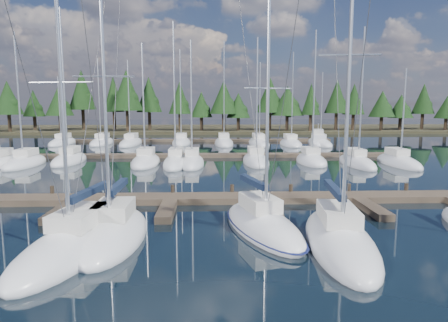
{
  "coord_description": "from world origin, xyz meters",
  "views": [
    {
      "loc": [
        2.46,
        -7.38,
        6.28
      ],
      "look_at": [
        3.56,
        22.0,
        2.08
      ],
      "focal_mm": 32.0,
      "sensor_mm": 36.0,
      "label": 1
    }
  ],
  "objects_px": {
    "front_sailboat_3": "(113,234)",
    "front_sailboat_4": "(262,225)",
    "main_dock": "(171,201)",
    "front_sailboat_5": "(339,240)",
    "front_sailboat_2": "(76,243)",
    "motor_yacht_right": "(318,142)"
  },
  "relations": [
    {
      "from": "front_sailboat_3",
      "to": "front_sailboat_4",
      "type": "height_order",
      "value": "front_sailboat_3"
    },
    {
      "from": "main_dock",
      "to": "front_sailboat_5",
      "type": "height_order",
      "value": "front_sailboat_5"
    },
    {
      "from": "front_sailboat_2",
      "to": "front_sailboat_3",
      "type": "height_order",
      "value": "front_sailboat_3"
    },
    {
      "from": "main_dock",
      "to": "front_sailboat_5",
      "type": "bearing_deg",
      "value": -43.55
    },
    {
      "from": "front_sailboat_4",
      "to": "front_sailboat_2",
      "type": "bearing_deg",
      "value": -164.76
    },
    {
      "from": "front_sailboat_2",
      "to": "front_sailboat_5",
      "type": "bearing_deg",
      "value": 0.03
    },
    {
      "from": "front_sailboat_3",
      "to": "motor_yacht_right",
      "type": "xyz_separation_m",
      "value": [
        21.5,
        43.28,
        0.16
      ]
    },
    {
      "from": "front_sailboat_2",
      "to": "front_sailboat_3",
      "type": "relative_size",
      "value": 0.96
    },
    {
      "from": "front_sailboat_5",
      "to": "front_sailboat_4",
      "type": "bearing_deg",
      "value": 143.81
    },
    {
      "from": "front_sailboat_4",
      "to": "front_sailboat_5",
      "type": "distance_m",
      "value": 3.89
    },
    {
      "from": "front_sailboat_2",
      "to": "front_sailboat_3",
      "type": "bearing_deg",
      "value": 43.95
    },
    {
      "from": "front_sailboat_2",
      "to": "motor_yacht_right",
      "type": "relative_size",
      "value": 1.55
    },
    {
      "from": "front_sailboat_2",
      "to": "motor_yacht_right",
      "type": "height_order",
      "value": "front_sailboat_2"
    },
    {
      "from": "front_sailboat_4",
      "to": "motor_yacht_right",
      "type": "xyz_separation_m",
      "value": [
        14.33,
        42.22,
        0.16
      ]
    },
    {
      "from": "front_sailboat_4",
      "to": "motor_yacht_right",
      "type": "distance_m",
      "value": 44.58
    },
    {
      "from": "front_sailboat_3",
      "to": "motor_yacht_right",
      "type": "distance_m",
      "value": 48.33
    },
    {
      "from": "front_sailboat_3",
      "to": "front_sailboat_5",
      "type": "bearing_deg",
      "value": -6.8
    },
    {
      "from": "front_sailboat_4",
      "to": "main_dock",
      "type": "bearing_deg",
      "value": 132.66
    },
    {
      "from": "front_sailboat_3",
      "to": "motor_yacht_right",
      "type": "height_order",
      "value": "front_sailboat_3"
    },
    {
      "from": "front_sailboat_3",
      "to": "front_sailboat_4",
      "type": "distance_m",
      "value": 7.25
    },
    {
      "from": "front_sailboat_2",
      "to": "motor_yacht_right",
      "type": "xyz_separation_m",
      "value": [
        22.78,
        44.52,
        0.17
      ]
    },
    {
      "from": "main_dock",
      "to": "motor_yacht_right",
      "type": "xyz_separation_m",
      "value": [
        19.43,
        36.68,
        0.24
      ]
    }
  ]
}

